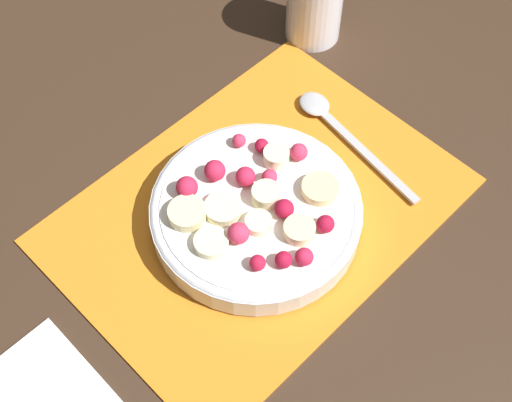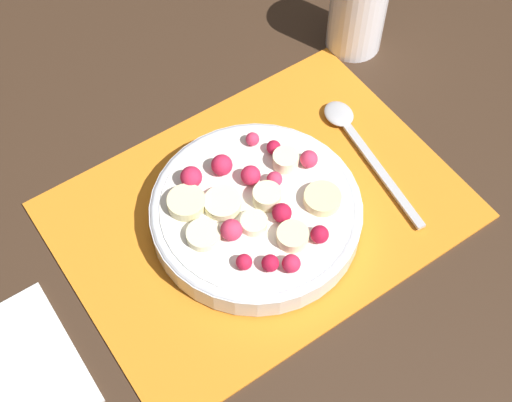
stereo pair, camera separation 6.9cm
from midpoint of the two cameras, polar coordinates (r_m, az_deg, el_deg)
name	(u,v)px [view 2 (the right image)]	position (r m, az deg, el deg)	size (l,w,h in m)	color
ground_plane	(260,211)	(0.73, 2.98, -1.03)	(3.00, 3.00, 0.00)	#382619
placemat	(260,210)	(0.73, 2.99, -0.90)	(0.40, 0.29, 0.01)	orange
fruit_bowl	(256,211)	(0.70, 2.78, -1.01)	(0.21, 0.21, 0.05)	silver
spoon	(354,135)	(0.79, 10.34, 5.05)	(0.04, 0.18, 0.01)	#B2B2B7
drinking_glass	(358,10)	(0.86, 10.49, 14.68)	(0.07, 0.07, 0.11)	white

